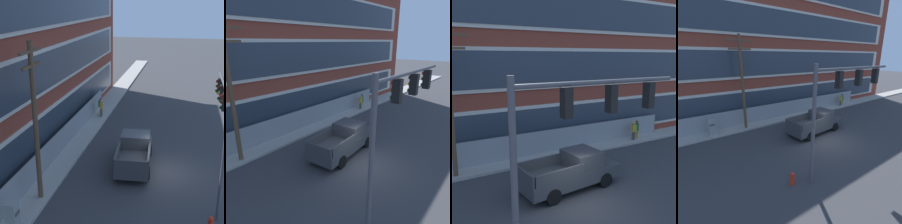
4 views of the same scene
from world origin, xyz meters
TOP-DOWN VIEW (x-y plane):
  - ground_plane at (0.00, 0.00)m, footprint 160.00×160.00m
  - sidewalk_building_side at (0.00, 6.71)m, footprint 80.00×1.98m
  - chain_link_fence at (-1.23, 7.17)m, footprint 27.93×0.06m
  - traffic_signal_mast at (-2.38, -3.02)m, footprint 6.11×0.43m
  - pickup_truck_dark_grey at (0.64, 1.88)m, footprint 5.62×2.42m
  - utility_pole_near_corner at (-4.48, 6.21)m, footprint 2.29×0.26m
  - electrical_cabinet at (-7.50, 6.21)m, footprint 0.57×0.52m
  - pedestrian_near_cabinet at (9.88, 6.50)m, footprint 0.41×0.47m
  - pedestrian_by_fence at (9.31, 6.29)m, footprint 0.41×0.26m
  - fire_hydrant at (-5.30, -2.62)m, footprint 0.24×0.24m

SIDE VIEW (x-z plane):
  - ground_plane at x=0.00m, z-range 0.00..0.00m
  - sidewalk_building_side at x=0.00m, z-range 0.00..0.16m
  - fire_hydrant at x=-5.30m, z-range -0.01..0.77m
  - electrical_cabinet at x=-7.50m, z-range 0.00..1.69m
  - chain_link_fence at x=-1.23m, z-range 0.02..1.82m
  - pickup_truck_dark_grey at x=0.64m, z-range -0.04..1.91m
  - pedestrian_near_cabinet at x=9.88m, z-range 0.13..1.82m
  - pedestrian_by_fence at x=9.31m, z-range 0.13..1.82m
  - utility_pole_near_corner at x=-4.48m, z-range 0.43..8.94m
  - traffic_signal_mast at x=-2.38m, z-range 1.49..7.89m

